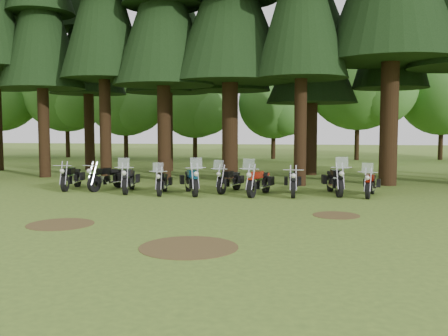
{
  "coord_description": "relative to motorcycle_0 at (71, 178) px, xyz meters",
  "views": [
    {
      "loc": [
        3.36,
        -14.53,
        2.65
      ],
      "look_at": [
        0.44,
        5.0,
        1.0
      ],
      "focal_mm": 40.0,
      "sensor_mm": 36.0,
      "label": 1
    }
  ],
  "objects": [
    {
      "name": "decid_5",
      "position": [
        14.4,
        20.52,
        5.76
      ],
      "size": [
        8.45,
        8.21,
        10.56
      ],
      "color": "#301F10",
      "rests_on": "ground"
    },
    {
      "name": "decid_3",
      "position": [
        1.39,
        19.93,
        4.04
      ],
      "size": [
        6.12,
        5.95,
        7.65
      ],
      "color": "#301F10",
      "rests_on": "ground"
    },
    {
      "name": "motorcycle_2",
      "position": [
        2.71,
        -0.55,
        0.02
      ],
      "size": [
        0.69,
        2.33,
        1.46
      ],
      "rotation": [
        0.0,
        0.0,
        0.18
      ],
      "color": "black",
      "rests_on": "ground"
    },
    {
      "name": "pine_back_2",
      "position": [
        1.73,
        9.2,
        9.29
      ],
      "size": [
        4.85,
        4.85,
        16.3
      ],
      "color": "#301F10",
      "rests_on": "ground"
    },
    {
      "name": "dirt_patch_2",
      "position": [
        7.11,
        -9.2,
        -0.47
      ],
      "size": [
        2.2,
        2.2,
        0.01
      ],
      "primitive_type": "cylinder",
      "color": "#4C3D1E",
      "rests_on": "ground"
    },
    {
      "name": "decid_4",
      "position": [
        7.68,
        21.13,
        3.9
      ],
      "size": [
        5.93,
        5.76,
        7.41
      ],
      "color": "#301F10",
      "rests_on": "ground"
    },
    {
      "name": "motorcycle_9",
      "position": [
        12.18,
        -0.36,
        -0.02
      ],
      "size": [
        0.78,
        2.13,
        1.35
      ],
      "rotation": [
        0.0,
        0.0,
        -0.25
      ],
      "color": "black",
      "rests_on": "ground"
    },
    {
      "name": "motorcycle_4",
      "position": [
        5.34,
        -0.74,
        0.03
      ],
      "size": [
        1.15,
        2.33,
        1.51
      ],
      "rotation": [
        0.0,
        0.0,
        0.37
      ],
      "color": "black",
      "rests_on": "ground"
    },
    {
      "name": "ground",
      "position": [
        6.11,
        -5.2,
        -0.47
      ],
      "size": [
        120.0,
        120.0,
        0.0
      ],
      "primitive_type": "plane",
      "color": "#4C6B27",
      "rests_on": "ground"
    },
    {
      "name": "dirt_patch_1",
      "position": [
        10.61,
        -4.7,
        -0.47
      ],
      "size": [
        1.4,
        1.4,
        0.01
      ],
      "primitive_type": "cylinder",
      "color": "#4C3D1E",
      "rests_on": "ground"
    },
    {
      "name": "dirt_patch_0",
      "position": [
        3.11,
        -7.2,
        -0.47
      ],
      "size": [
        1.8,
        1.8,
        0.01
      ],
      "primitive_type": "cylinder",
      "color": "#4C3D1E",
      "rests_on": "ground"
    },
    {
      "name": "pine_back_1",
      "position": [
        -3.15,
        9.15,
        9.24
      ],
      "size": [
        4.52,
        4.52,
        16.22
      ],
      "color": "#301F10",
      "rests_on": "ground"
    },
    {
      "name": "motorcycle_1",
      "position": [
        1.55,
        0.06,
        0.0
      ],
      "size": [
        0.81,
        2.23,
        0.93
      ],
      "rotation": [
        0.0,
        0.0,
        -0.3
      ],
      "color": "black",
      "rests_on": "ground"
    },
    {
      "name": "motorcycle_8",
      "position": [
        10.88,
        0.0,
        0.04
      ],
      "size": [
        0.65,
        2.46,
        1.54
      ],
      "rotation": [
        0.0,
        0.0,
        0.14
      ],
      "color": "black",
      "rests_on": "ground"
    },
    {
      "name": "motorcycle_7",
      "position": [
        9.27,
        -0.49,
        -0.01
      ],
      "size": [
        0.33,
        2.25,
        0.92
      ],
      "rotation": [
        0.0,
        0.0,
        0.03
      ],
      "color": "black",
      "rests_on": "ground"
    },
    {
      "name": "motorcycle_5",
      "position": [
        6.71,
        0.13,
        -0.02
      ],
      "size": [
        0.87,
        2.15,
        1.37
      ],
      "rotation": [
        0.0,
        0.0,
        -0.29
      ],
      "color": "black",
      "rests_on": "ground"
    },
    {
      "name": "decid_2",
      "position": [
        -4.33,
        19.58,
        4.48
      ],
      "size": [
        6.72,
        6.53,
        8.4
      ],
      "color": "#301F10",
      "rests_on": "ground"
    },
    {
      "name": "motorcycle_6",
      "position": [
        7.97,
        -0.65,
        0.02
      ],
      "size": [
        0.9,
        2.34,
        1.48
      ],
      "rotation": [
        0.0,
        0.0,
        -0.27
      ],
      "color": "black",
      "rests_on": "ground"
    },
    {
      "name": "decid_1",
      "position": [
        -9.88,
        20.57,
        5.36
      ],
      "size": [
        7.91,
        7.69,
        9.88
      ],
      "color": "#301F10",
      "rests_on": "ground"
    },
    {
      "name": "motorcycle_3",
      "position": [
        4.19,
        -0.87,
        -0.03
      ],
      "size": [
        0.52,
        2.1,
        1.31
      ],
      "rotation": [
        0.0,
        0.0,
        0.12
      ],
      "color": "black",
      "rests_on": "ground"
    },
    {
      "name": "pine_back_4",
      "position": [
        10.14,
        8.05,
        7.78
      ],
      "size": [
        4.94,
        4.94,
        13.78
      ],
      "color": "#301F10",
      "rests_on": "ground"
    },
    {
      "name": "decid_6",
      "position": [
        20.96,
        21.81,
        4.73
      ],
      "size": [
        7.06,
        6.86,
        8.82
      ],
      "color": "#301F10",
      "rests_on": "ground"
    },
    {
      "name": "motorcycle_0",
      "position": [
        0.0,
        0.0,
        0.0
      ],
      "size": [
        0.43,
        2.27,
        0.93
      ],
      "rotation": [
        0.0,
        0.0,
        0.12
      ],
      "color": "black",
      "rests_on": "ground"
    }
  ]
}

